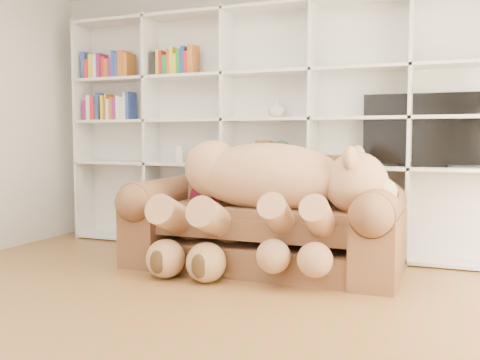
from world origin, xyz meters
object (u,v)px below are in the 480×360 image
at_px(teddy_bear, 265,190).
at_px(gift_box, 357,274).
at_px(sofa, 263,225).
at_px(tv, 427,131).

xyz_separation_m(teddy_bear, gift_box, (0.79, -0.16, -0.59)).
distance_m(sofa, tv, 1.68).
bearing_deg(teddy_bear, sofa, 113.25).
height_order(gift_box, tv, tv).
distance_m(sofa, teddy_bear, 0.39).
xyz_separation_m(gift_box, tv, (0.42, 1.05, 1.08)).
relative_size(sofa, teddy_bear, 1.21).
distance_m(teddy_bear, tv, 1.58).
height_order(sofa, gift_box, sofa).
height_order(teddy_bear, gift_box, teddy_bear).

